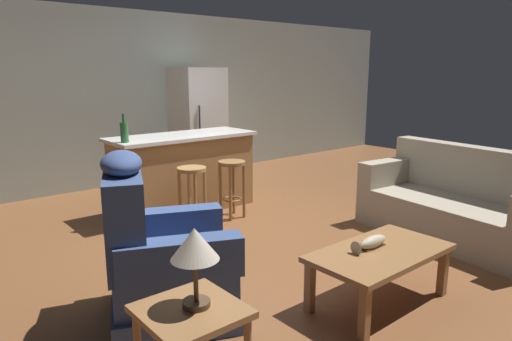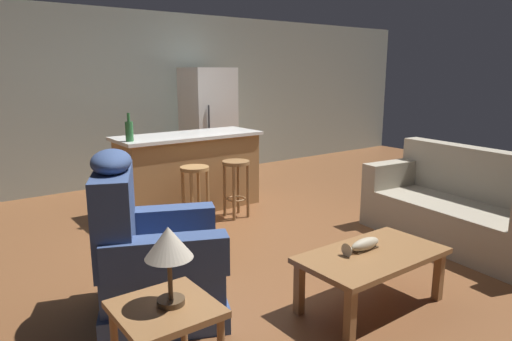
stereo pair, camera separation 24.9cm
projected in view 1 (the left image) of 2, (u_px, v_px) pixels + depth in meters
ground_plane at (253, 239)px, 4.74m from camera, size 12.00×12.00×0.00m
back_wall at (120, 99)px, 6.81m from camera, size 12.00×0.05×2.60m
coffee_table at (380, 257)px, 3.36m from camera, size 1.10×0.60×0.42m
fish_figurine at (370, 243)px, 3.37m from camera, size 0.34×0.10×0.10m
couch at (457, 206)px, 4.70m from camera, size 1.04×1.98×0.94m
recliner_near_lamp at (160, 260)px, 3.18m from camera, size 1.11×1.11×1.20m
end_table at (191, 326)px, 2.27m from camera, size 0.48×0.48×0.56m
table_lamp at (195, 248)px, 2.21m from camera, size 0.24×0.24×0.41m
kitchen_island at (184, 172)px, 5.65m from camera, size 1.80×0.70×0.95m
bar_stool_left at (192, 186)px, 5.01m from camera, size 0.32×0.32×0.68m
bar_stool_right at (232, 179)px, 5.36m from camera, size 0.32×0.32×0.68m
refrigerator at (198, 125)px, 7.09m from camera, size 0.70×0.69×1.76m
bottle_tall_green at (124, 132)px, 4.92m from camera, size 0.09×0.09×0.31m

